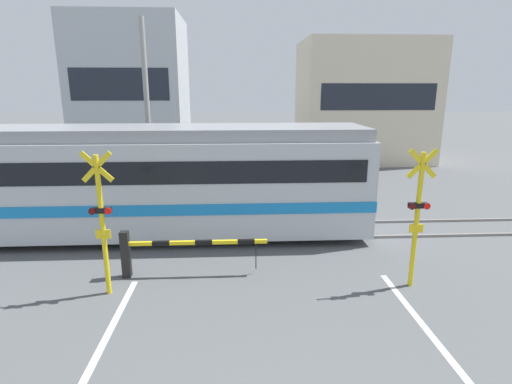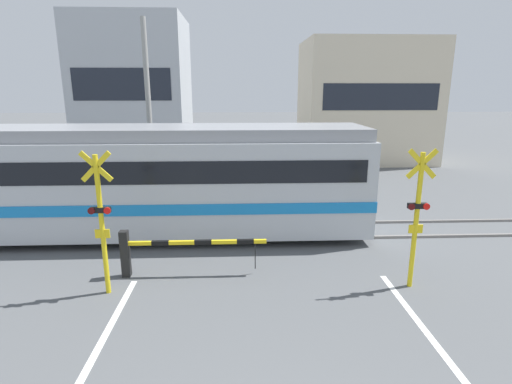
{
  "view_description": "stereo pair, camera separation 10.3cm",
  "coord_description": "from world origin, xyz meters",
  "px_view_note": "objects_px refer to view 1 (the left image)",
  "views": [
    {
      "loc": [
        -0.6,
        -2.08,
        4.52
      ],
      "look_at": [
        0.0,
        9.21,
        1.6
      ],
      "focal_mm": 28.0,
      "sensor_mm": 36.0,
      "label": 1
    },
    {
      "loc": [
        -0.5,
        -2.08,
        4.52
      ],
      "look_at": [
        0.0,
        9.21,
        1.6
      ],
      "focal_mm": 28.0,
      "sensor_mm": 36.0,
      "label": 2
    }
  ],
  "objects_px": {
    "commuter_train": "(90,179)",
    "pedestrian": "(258,175)",
    "crossing_barrier_near": "(160,249)",
    "crossing_barrier_far": "(315,190)",
    "crossing_signal_left": "(102,218)",
    "crossing_signal_right": "(417,213)"
  },
  "relations": [
    {
      "from": "commuter_train",
      "to": "pedestrian",
      "type": "height_order",
      "value": "commuter_train"
    },
    {
      "from": "crossing_barrier_near",
      "to": "crossing_barrier_far",
      "type": "distance_m",
      "value": 7.44
    },
    {
      "from": "crossing_barrier_near",
      "to": "crossing_signal_left",
      "type": "height_order",
      "value": "crossing_signal_left"
    },
    {
      "from": "crossing_barrier_near",
      "to": "pedestrian",
      "type": "xyz_separation_m",
      "value": [
        2.85,
        7.48,
        0.25
      ]
    },
    {
      "from": "commuter_train",
      "to": "crossing_signal_left",
      "type": "xyz_separation_m",
      "value": [
        1.56,
        -3.82,
        -0.02
      ]
    },
    {
      "from": "commuter_train",
      "to": "crossing_signal_left",
      "type": "bearing_deg",
      "value": -67.79
    },
    {
      "from": "crossing_signal_right",
      "to": "pedestrian",
      "type": "relative_size",
      "value": 1.95
    },
    {
      "from": "crossing_signal_left",
      "to": "pedestrian",
      "type": "xyz_separation_m",
      "value": [
        3.9,
        8.3,
        -0.84
      ]
    },
    {
      "from": "commuter_train",
      "to": "crossing_barrier_far",
      "type": "relative_size",
      "value": 4.77
    },
    {
      "from": "crossing_barrier_near",
      "to": "crossing_signal_left",
      "type": "relative_size",
      "value": 1.09
    },
    {
      "from": "crossing_barrier_near",
      "to": "crossing_barrier_far",
      "type": "bearing_deg",
      "value": 48.58
    },
    {
      "from": "commuter_train",
      "to": "crossing_barrier_near",
      "type": "relative_size",
      "value": 4.77
    },
    {
      "from": "crossing_signal_right",
      "to": "pedestrian",
      "type": "distance_m",
      "value": 8.91
    },
    {
      "from": "crossing_barrier_far",
      "to": "crossing_signal_left",
      "type": "bearing_deg",
      "value": -133.0
    },
    {
      "from": "crossing_barrier_far",
      "to": "crossing_signal_left",
      "type": "relative_size",
      "value": 1.09
    },
    {
      "from": "crossing_signal_right",
      "to": "crossing_barrier_far",
      "type": "bearing_deg",
      "value": 99.31
    },
    {
      "from": "pedestrian",
      "to": "crossing_barrier_far",
      "type": "bearing_deg",
      "value": -42.47
    },
    {
      "from": "crossing_barrier_far",
      "to": "crossing_signal_right",
      "type": "relative_size",
      "value": 1.09
    },
    {
      "from": "crossing_barrier_far",
      "to": "crossing_barrier_near",
      "type": "bearing_deg",
      "value": -131.42
    },
    {
      "from": "crossing_signal_left",
      "to": "crossing_barrier_near",
      "type": "bearing_deg",
      "value": 38.17
    },
    {
      "from": "commuter_train",
      "to": "crossing_barrier_near",
      "type": "distance_m",
      "value": 4.13
    },
    {
      "from": "crossing_barrier_far",
      "to": "pedestrian",
      "type": "bearing_deg",
      "value": 137.53
    }
  ]
}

